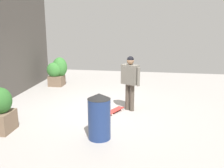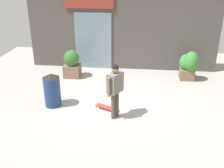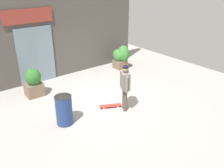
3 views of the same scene
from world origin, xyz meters
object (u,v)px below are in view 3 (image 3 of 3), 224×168
Objects in this scene: planter_box_right at (33,81)px; planter_box_left at (121,57)px; skateboarder at (125,83)px; skateboard at (110,106)px; trash_bin at (64,108)px.

planter_box_left is at bearing 2.96° from planter_box_right.
skateboard is at bearing -25.85° from skateboarder.
skateboarder is 1.41× the size of planter_box_left.
skateboarder is 1.48× the size of planter_box_right.
skateboarder is at bearing -55.70° from planter_box_right.
skateboarder reaches higher than planter_box_left.
planter_box_right is (-4.49, -0.23, -0.02)m from planter_box_left.
skateboard is 0.73× the size of trash_bin.
planter_box_right is at bearing -177.04° from planter_box_left.
planter_box_right is at bearing -26.13° from skateboarder.
trash_bin is at bearing 22.84° from skateboard.
planter_box_left is (2.78, 2.74, 0.54)m from skateboard.
trash_bin is (-1.72, 0.08, 0.47)m from skateboard.
skateboarder reaches higher than planter_box_right.
trash_bin is (-4.50, -2.66, -0.06)m from planter_box_left.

